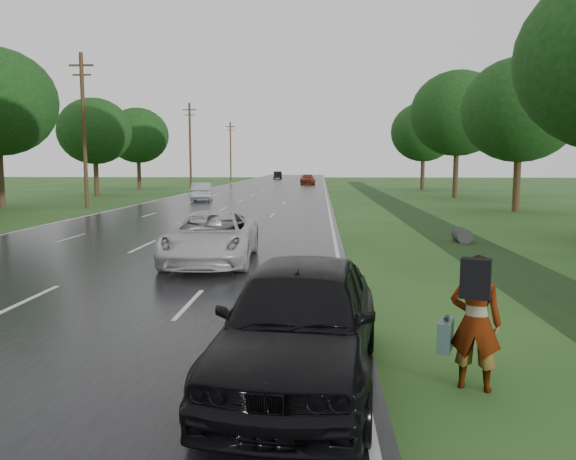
# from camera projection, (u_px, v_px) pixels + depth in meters

# --- Properties ---
(ground) EXTENTS (220.00, 220.00, 0.00)m
(ground) POSITION_uv_depth(u_px,v_px,m) (24.00, 304.00, 11.76)
(ground) COLOR #244C1B
(ground) RESTS_ON ground
(road) EXTENTS (14.00, 180.00, 0.04)m
(road) POSITION_uv_depth(u_px,v_px,m) (259.00, 193.00, 56.37)
(road) COLOR black
(road) RESTS_ON ground
(edge_stripe_east) EXTENTS (0.12, 180.00, 0.01)m
(edge_stripe_east) POSITION_uv_depth(u_px,v_px,m) (326.00, 193.00, 55.99)
(edge_stripe_east) COLOR silver
(edge_stripe_east) RESTS_ON road
(edge_stripe_west) EXTENTS (0.12, 180.00, 0.01)m
(edge_stripe_west) POSITION_uv_depth(u_px,v_px,m) (192.00, 192.00, 56.76)
(edge_stripe_west) COLOR silver
(edge_stripe_west) RESTS_ON road
(center_line) EXTENTS (0.12, 180.00, 0.01)m
(center_line) POSITION_uv_depth(u_px,v_px,m) (259.00, 192.00, 56.37)
(center_line) COLOR silver
(center_line) RESTS_ON road
(drainage_ditch) EXTENTS (2.20, 120.00, 0.56)m
(drainage_ditch) POSITION_uv_depth(u_px,v_px,m) (421.00, 219.00, 29.65)
(drainage_ditch) COLOR black
(drainage_ditch) RESTS_ON ground
(utility_pole_mid) EXTENTS (1.60, 0.26, 10.00)m
(utility_pole_mid) POSITION_uv_depth(u_px,v_px,m) (84.00, 128.00, 36.46)
(utility_pole_mid) COLOR #382417
(utility_pole_mid) RESTS_ON ground
(utility_pole_far) EXTENTS (1.60, 0.26, 10.00)m
(utility_pole_far) POSITION_uv_depth(u_px,v_px,m) (190.00, 144.00, 66.20)
(utility_pole_far) COLOR #382417
(utility_pole_far) RESTS_ON ground
(utility_pole_distant) EXTENTS (1.60, 0.26, 10.00)m
(utility_pole_distant) POSITION_uv_depth(u_px,v_px,m) (231.00, 150.00, 95.95)
(utility_pole_distant) COLOR #382417
(utility_pole_distant) RESTS_ON ground
(tree_east_c) EXTENTS (7.00, 7.00, 9.29)m
(tree_east_c) POSITION_uv_depth(u_px,v_px,m) (520.00, 110.00, 33.80)
(tree_east_c) COLOR #382417
(tree_east_c) RESTS_ON ground
(tree_east_d) EXTENTS (8.00, 8.00, 10.76)m
(tree_east_d) POSITION_uv_depth(u_px,v_px,m) (458.00, 114.00, 47.58)
(tree_east_d) COLOR #382417
(tree_east_d) RESTS_ON ground
(tree_east_f) EXTENTS (7.20, 7.20, 9.62)m
(tree_east_f) POSITION_uv_depth(u_px,v_px,m) (424.00, 132.00, 61.57)
(tree_east_f) COLOR #382417
(tree_east_f) RESTS_ON ground
(tree_west_d) EXTENTS (6.60, 6.60, 8.80)m
(tree_west_d) POSITION_uv_depth(u_px,v_px,m) (94.00, 131.00, 50.55)
(tree_west_d) COLOR #382417
(tree_west_d) RESTS_ON ground
(tree_west_f) EXTENTS (7.00, 7.00, 9.29)m
(tree_west_f) POSITION_uv_depth(u_px,v_px,m) (138.00, 136.00, 64.43)
(tree_west_f) COLOR #382417
(tree_west_f) RESTS_ON ground
(pedestrian) EXTENTS (0.86, 0.89, 1.77)m
(pedestrian) POSITION_uv_depth(u_px,v_px,m) (474.00, 320.00, 7.22)
(pedestrian) COLOR #A5998C
(pedestrian) RESTS_ON ground
(white_pickup) EXTENTS (2.67, 5.42, 1.48)m
(white_pickup) POSITION_uv_depth(u_px,v_px,m) (211.00, 237.00, 16.46)
(white_pickup) COLOR #B8B8B8
(white_pickup) RESTS_ON road
(dark_sedan) EXTENTS (2.44, 5.05, 1.66)m
(dark_sedan) POSITION_uv_depth(u_px,v_px,m) (300.00, 320.00, 7.38)
(dark_sedan) COLOR black
(dark_sedan) RESTS_ON road
(silver_sedan) EXTENTS (2.08, 4.40, 1.40)m
(silver_sedan) POSITION_uv_depth(u_px,v_px,m) (202.00, 192.00, 44.00)
(silver_sedan) COLOR #9A9EA3
(silver_sedan) RESTS_ON road
(far_car_red) EXTENTS (2.38, 4.91, 1.38)m
(far_car_red) POSITION_uv_depth(u_px,v_px,m) (308.00, 179.00, 78.38)
(far_car_red) COLOR #671D0B
(far_car_red) RESTS_ON road
(far_car_dark) EXTENTS (2.05, 4.43, 1.40)m
(far_car_dark) POSITION_uv_depth(u_px,v_px,m) (277.00, 175.00, 107.79)
(far_car_dark) COLOR black
(far_car_dark) RESTS_ON road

